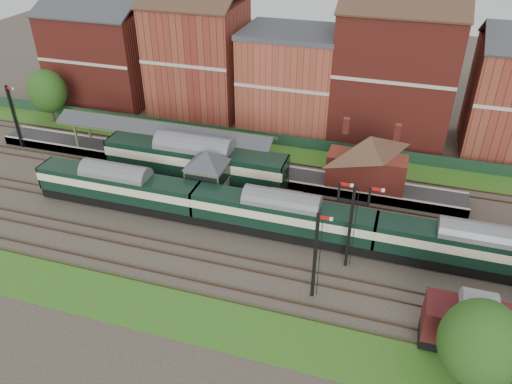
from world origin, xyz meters
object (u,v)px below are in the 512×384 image
(dmu_train, at_px, (281,215))
(platform_railcar, at_px, (195,161))
(signal_box, at_px, (208,175))
(semaphore_bracket, at_px, (351,222))
(goods_van_a, at_px, (472,326))

(dmu_train, bearing_deg, platform_railcar, 150.09)
(signal_box, relative_size, platform_railcar, 0.30)
(signal_box, bearing_deg, platform_railcar, 130.50)
(platform_railcar, bearing_deg, dmu_train, -29.91)
(semaphore_bracket, bearing_deg, goods_van_a, -34.43)
(semaphore_bracket, bearing_deg, dmu_train, 159.00)
(signal_box, xyz_separation_m, semaphore_bracket, (15.04, -5.75, 1.44))
(signal_box, bearing_deg, dmu_train, -20.87)
(platform_railcar, distance_m, goods_van_a, 31.39)
(semaphore_bracket, distance_m, goods_van_a, 11.74)
(dmu_train, relative_size, goods_van_a, 7.80)
(goods_van_a, bearing_deg, platform_railcar, 150.41)
(dmu_train, xyz_separation_m, platform_railcar, (-11.30, 6.50, 0.40))
(semaphore_bracket, xyz_separation_m, goods_van_a, (9.48, -6.50, -2.40))
(semaphore_bracket, distance_m, dmu_train, 7.36)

